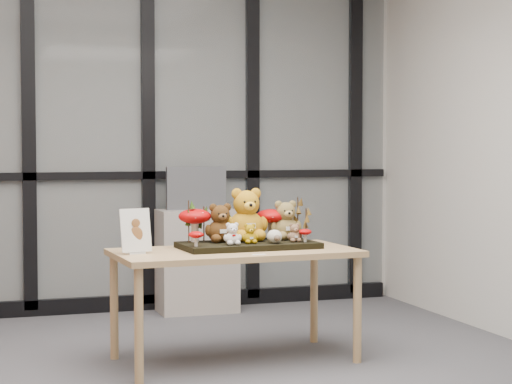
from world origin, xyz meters
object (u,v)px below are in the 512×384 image
object	(u,v)px
bear_tan_back	(285,218)
bear_brown_medium	(220,221)
display_table	(235,261)
bear_white_bow	(232,233)
bear_small_yellow	(250,233)
sign_holder	(136,233)
diorama_tray	(248,245)
plush_cream_hedgehog	(275,236)
mushroom_back_right	(271,223)
mushroom_front_right	(305,235)
mushroom_back_left	(195,224)
monitor	(196,188)
cabinet	(197,261)
bear_pooh_yellow	(246,212)
bear_beige_small	(294,232)
mushroom_front_left	(196,238)

from	to	relation	value
bear_tan_back	bear_brown_medium	bearing A→B (deg)	-179.72
display_table	bear_white_bow	distance (m)	0.18
bear_small_yellow	sign_holder	distance (m)	0.69
diorama_tray	sign_holder	xyz separation A→B (m)	(-0.70, -0.07, 0.10)
bear_tan_back	plush_cream_hedgehog	bearing A→B (deg)	-128.68
mushroom_back_right	mushroom_front_right	xyz separation A→B (m)	(0.14, -0.23, -0.06)
mushroom_back_left	monitor	xyz separation A→B (m)	(0.39, 1.47, 0.14)
bear_white_bow	mushroom_back_left	size ratio (longest dim) A/B	0.65
mushroom_back_left	mushroom_front_right	size ratio (longest dim) A/B	2.53
cabinet	bear_tan_back	bearing A→B (deg)	-83.02
bear_white_bow	mushroom_back_left	world-z (taller)	mushroom_back_left
diorama_tray	mushroom_back_right	distance (m)	0.27
bear_tan_back	bear_white_bow	world-z (taller)	bear_tan_back
plush_cream_hedgehog	monitor	xyz separation A→B (m)	(-0.04, 1.70, 0.21)
bear_pooh_yellow	bear_beige_small	distance (m)	0.32
bear_tan_back	monitor	size ratio (longest dim) A/B	0.57
mushroom_front_right	sign_holder	bearing A→B (deg)	178.91
bear_white_bow	mushroom_front_left	world-z (taller)	bear_white_bow
bear_brown_medium	mushroom_front_left	xyz separation A→B (m)	(-0.20, -0.19, -0.08)
bear_white_bow	mushroom_front_left	xyz separation A→B (m)	(-0.22, -0.01, -0.02)
bear_small_yellow	mushroom_front_left	size ratio (longest dim) A/B	1.35
display_table	mushroom_front_right	bearing A→B (deg)	-7.40
bear_white_bow	mushroom_front_right	bearing A→B (deg)	-1.54
mushroom_back_left	bear_brown_medium	bearing A→B (deg)	-19.57
plush_cream_hedgehog	sign_holder	distance (m)	0.83
sign_holder	monitor	size ratio (longest dim) A/B	0.56
display_table	mushroom_back_right	world-z (taller)	mushroom_back_right
mushroom_front_left	monitor	xyz separation A→B (m)	(0.45, 1.71, 0.20)
mushroom_back_left	cabinet	bearing A→B (deg)	74.96
bear_pooh_yellow	plush_cream_hedgehog	distance (m)	0.27
mushroom_back_left	mushroom_front_left	world-z (taller)	mushroom_back_left
display_table	mushroom_front_right	world-z (taller)	mushroom_front_right
bear_brown_medium	cabinet	bearing A→B (deg)	77.74
bear_beige_small	sign_holder	world-z (taller)	sign_holder
bear_pooh_yellow	mushroom_front_right	distance (m)	0.39
sign_holder	bear_brown_medium	bearing A→B (deg)	2.57
bear_pooh_yellow	bear_tan_back	xyz separation A→B (m)	(0.25, -0.01, -0.04)
diorama_tray	bear_pooh_yellow	bearing A→B (deg)	76.13
bear_tan_back	mushroom_back_left	distance (m)	0.57
bear_brown_medium	bear_white_bow	bearing A→B (deg)	-84.94
bear_brown_medium	bear_white_bow	xyz separation A→B (m)	(0.02, -0.17, -0.06)
bear_brown_medium	sign_holder	world-z (taller)	bear_brown_medium
display_table	mushroom_front_right	xyz separation A→B (m)	(0.43, -0.03, 0.15)
diorama_tray	monitor	distance (m)	1.62
diorama_tray	bear_pooh_yellow	size ratio (longest dim) A/B	2.31
sign_holder	bear_beige_small	bearing A→B (deg)	-11.51
mushroom_front_right	sign_holder	xyz separation A→B (m)	(-1.03, 0.02, 0.04)
mushroom_front_right	monitor	xyz separation A→B (m)	(-0.24, 1.69, 0.21)
bear_beige_small	mushroom_back_left	distance (m)	0.60
bear_white_bow	cabinet	xyz separation A→B (m)	(0.22, 1.68, -0.38)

